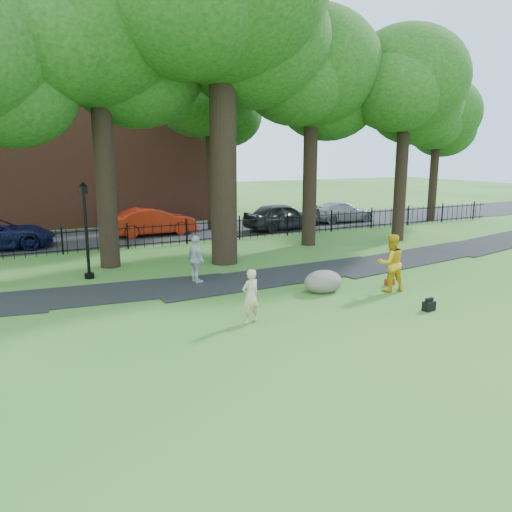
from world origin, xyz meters
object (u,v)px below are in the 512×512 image
man (391,263)px  boulder (323,280)px  woman (251,296)px  lamppost (86,232)px  big_tree (224,8)px  red_sedan (153,222)px

man → boulder: bearing=-12.6°
boulder → man: bearing=-24.2°
woman → lamppost: (-3.27, 7.16, 1.00)m
woman → man: bearing=173.9°
man → boulder: (-2.09, 0.94, -0.58)m
woman → man: size_ratio=0.78×
woman → boulder: size_ratio=1.12×
big_tree → man: size_ratio=7.32×
woman → boulder: (3.58, 1.72, -0.36)m
boulder → big_tree: bearing=101.2°
man → red_sedan: (-4.15, 15.00, -0.19)m
big_tree → man: big_tree is taller
man → boulder: man is taller
boulder → lamppost: lamppost is taller
woman → lamppost: lamppost is taller
big_tree → woman: size_ratio=9.42×
big_tree → lamppost: size_ratio=3.99×
woman → red_sedan: size_ratio=0.32×
big_tree → boulder: (1.13, -5.69, -9.74)m
woman → man: man is taller
man → big_tree: bearing=-52.5°
big_tree → boulder: bearing=-78.8°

